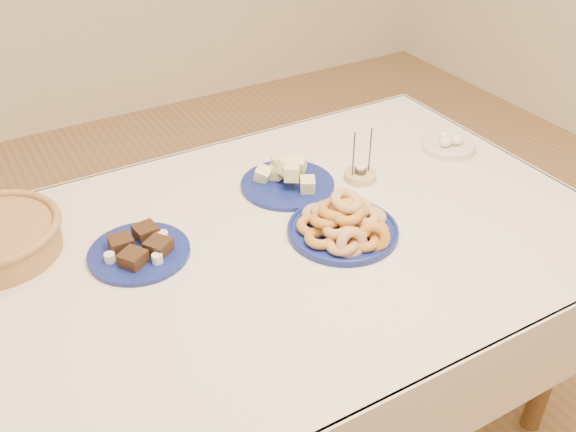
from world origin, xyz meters
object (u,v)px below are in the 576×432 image
Objects in this scene: dining_table at (279,271)px; melon_plate at (287,178)px; candle_holder at (360,175)px; donut_platter at (344,223)px; brownie_plate at (140,250)px; egg_bowl at (448,145)px.

dining_table is 5.98× the size of melon_plate.
candle_holder is (0.35, 0.14, 0.12)m from dining_table.
dining_table is 0.22m from donut_platter.
brownie_plate is at bearing 160.77° from dining_table.
melon_plate is (-0.01, 0.28, -0.01)m from donut_platter.
brownie_plate is at bearing 159.18° from donut_platter.
dining_table is 0.29m from melon_plate.
melon_plate is at bearing 91.59° from donut_platter.
donut_platter is 2.20× the size of candle_holder.
candle_holder reaches higher than egg_bowl.
brownie_plate is at bearing -168.52° from melon_plate.
brownie_plate is 1.83× the size of egg_bowl.
donut_platter is at bearing -133.86° from candle_holder.
melon_plate is at bearing 172.92° from egg_bowl.
donut_platter is at bearing -20.82° from brownie_plate.
brownie_plate is 2.02× the size of candle_holder.
donut_platter is 0.52m from brownie_plate.
brownie_plate is (-0.48, -0.10, -0.01)m from melon_plate.
candle_holder is 0.35m from egg_bowl.
egg_bowl reaches higher than dining_table.
brownie_plate is at bearing -178.42° from egg_bowl.
melon_plate is at bearing 11.48° from brownie_plate.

